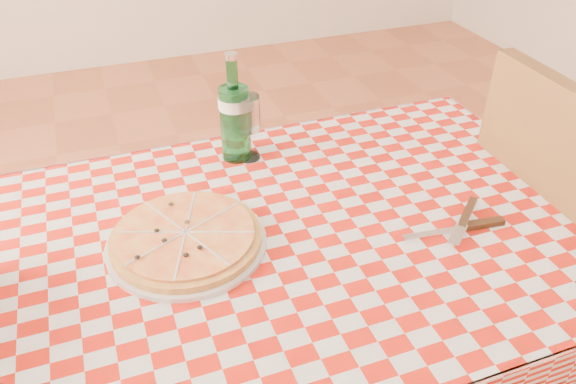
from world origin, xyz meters
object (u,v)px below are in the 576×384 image
at_px(chair_near, 560,236).
at_px(wine_glass, 247,128).
at_px(pizza_plate, 186,237).
at_px(water_bottle, 234,108).
at_px(dining_table, 306,263).

xyz_separation_m(chair_near, wine_glass, (-0.72, 0.37, 0.26)).
distance_m(pizza_plate, water_bottle, 0.37).
distance_m(dining_table, water_bottle, 0.41).
bearing_deg(chair_near, pizza_plate, 176.48).
distance_m(pizza_plate, wine_glass, 0.36).
distance_m(dining_table, pizza_plate, 0.28).
distance_m(chair_near, pizza_plate, 0.96).
bearing_deg(dining_table, chair_near, -4.58).
bearing_deg(dining_table, water_bottle, 99.81).
height_order(chair_near, pizza_plate, chair_near).
bearing_deg(chair_near, water_bottle, 154.32).
bearing_deg(chair_near, wine_glass, 154.43).
height_order(dining_table, chair_near, chair_near).
distance_m(water_bottle, wine_glass, 0.06).
relative_size(dining_table, pizza_plate, 3.67).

